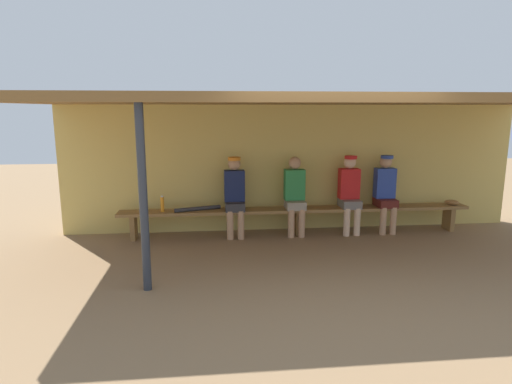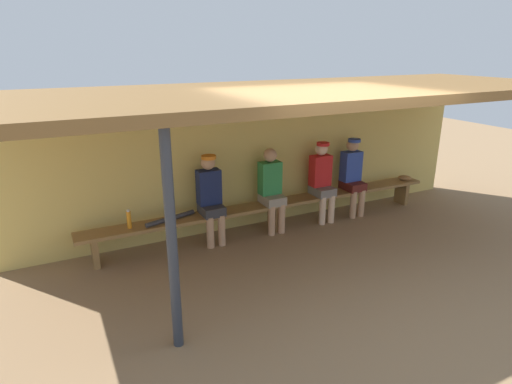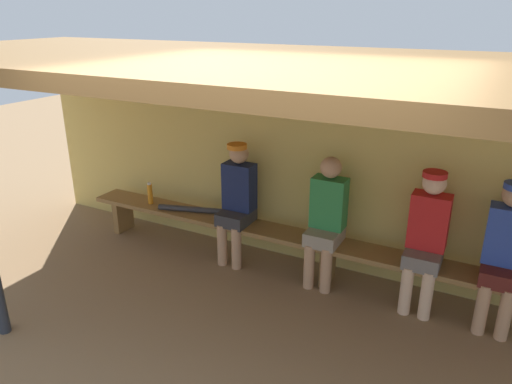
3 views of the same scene
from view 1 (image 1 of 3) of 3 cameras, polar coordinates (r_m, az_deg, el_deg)
ground_plane at (r=6.07m, az=8.31°, el=-9.70°), size 24.00×24.00×0.00m
back_wall at (r=7.70m, az=4.92°, el=3.25°), size 8.00×0.20×2.20m
dugout_roof at (r=6.36m, az=7.32°, el=12.07°), size 8.00×2.80×0.12m
support_post at (r=5.11m, az=-14.72°, el=-1.00°), size 0.10×0.10×2.20m
bench at (r=7.40m, az=5.48°, el=-2.70°), size 6.00×0.36×0.46m
player_leftmost at (r=7.56m, az=12.32°, el=0.17°), size 0.34×0.42×1.34m
player_middle at (r=7.78m, az=16.80°, el=0.26°), size 0.34×0.42×1.34m
player_in_red at (r=7.19m, az=-2.85°, el=-0.12°), size 0.34×0.42×1.34m
player_in_white at (r=7.32m, az=5.18°, el=-0.10°), size 0.34×0.42×1.34m
water_bottle_orange at (r=7.25m, az=-12.32°, el=-1.56°), size 0.06×0.06×0.27m
baseball_glove_worn at (r=8.35m, az=24.52°, el=-1.25°), size 0.29×0.28×0.09m
baseball_bat at (r=7.24m, az=-7.72°, el=-2.19°), size 0.77×0.28×0.07m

